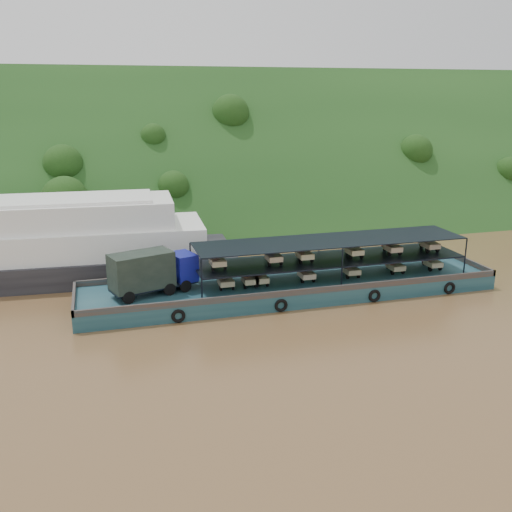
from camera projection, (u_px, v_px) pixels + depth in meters
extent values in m
plane|color=brown|center=(289.00, 301.00, 46.62)|extent=(160.00, 160.00, 0.00)
cube|color=#153613|center=(206.00, 215.00, 79.91)|extent=(140.00, 39.60, 39.60)
cube|color=#123641|center=(290.00, 288.00, 47.99)|extent=(35.00, 7.00, 1.20)
cube|color=#592D19|center=(278.00, 267.00, 50.90)|extent=(35.00, 0.20, 0.50)
cube|color=#592D19|center=(305.00, 292.00, 44.62)|extent=(35.00, 0.20, 0.50)
cube|color=#592D19|center=(470.00, 262.00, 52.33)|extent=(0.20, 7.00, 0.50)
cube|color=#592D19|center=(74.00, 298.00, 43.19)|extent=(0.20, 7.00, 0.50)
torus|color=black|center=(178.00, 316.00, 42.10)|extent=(1.06, 0.26, 1.06)
torus|color=black|center=(281.00, 305.00, 44.20)|extent=(1.06, 0.26, 1.06)
torus|color=black|center=(375.00, 296.00, 46.30)|extent=(1.06, 0.26, 1.06)
torus|color=black|center=(450.00, 288.00, 48.14)|extent=(1.06, 0.26, 1.06)
cylinder|color=black|center=(128.00, 297.00, 42.65)|extent=(1.04, 0.63, 0.99)
cylinder|color=black|center=(118.00, 290.00, 44.30)|extent=(1.04, 0.63, 0.99)
cylinder|color=black|center=(169.00, 289.00, 44.45)|extent=(1.04, 0.63, 0.99)
cylinder|color=black|center=(158.00, 282.00, 46.10)|extent=(1.04, 0.63, 0.99)
cylinder|color=black|center=(185.00, 286.00, 45.19)|extent=(1.04, 0.63, 0.99)
cylinder|color=black|center=(174.00, 279.00, 46.84)|extent=(1.04, 0.63, 0.99)
cube|color=black|center=(154.00, 286.00, 44.81)|extent=(7.05, 4.14, 0.20)
cube|color=navy|center=(183.00, 266.00, 45.87)|extent=(2.33, 2.77, 2.17)
cube|color=black|center=(192.00, 260.00, 46.21)|extent=(0.67, 1.89, 0.89)
cube|color=black|center=(141.00, 270.00, 43.89)|extent=(5.23, 3.72, 2.76)
cube|color=black|center=(330.00, 259.00, 48.29)|extent=(23.00, 5.00, 0.12)
cube|color=black|center=(331.00, 240.00, 47.84)|extent=(23.00, 5.00, 0.08)
cylinder|color=black|center=(202.00, 280.00, 42.96)|extent=(0.12, 0.12, 3.30)
cylinder|color=black|center=(191.00, 262.00, 47.58)|extent=(0.12, 0.12, 3.30)
cylinder|color=black|center=(342.00, 268.00, 45.98)|extent=(0.12, 0.12, 3.30)
cylinder|color=black|center=(319.00, 252.00, 50.60)|extent=(0.12, 0.12, 3.30)
cylinder|color=black|center=(465.00, 257.00, 49.00)|extent=(0.12, 0.12, 3.30)
cylinder|color=black|center=(433.00, 243.00, 53.62)|extent=(0.12, 0.12, 3.30)
cylinder|color=black|center=(222.00, 280.00, 47.24)|extent=(0.12, 0.52, 0.52)
cylinder|color=black|center=(221.00, 288.00, 45.45)|extent=(0.14, 0.52, 0.52)
cylinder|color=black|center=(233.00, 287.00, 45.71)|extent=(0.14, 0.52, 0.52)
cube|color=beige|center=(226.00, 282.00, 45.81)|extent=(1.15, 1.50, 0.44)
cube|color=red|center=(223.00, 275.00, 46.82)|extent=(0.55, 0.80, 0.80)
cube|color=red|center=(223.00, 270.00, 46.50)|extent=(0.50, 0.10, 0.10)
cylinder|color=black|center=(255.00, 277.00, 48.00)|extent=(0.12, 0.52, 0.52)
cylinder|color=black|center=(255.00, 285.00, 46.20)|extent=(0.14, 0.52, 0.52)
cylinder|color=black|center=(267.00, 284.00, 46.46)|extent=(0.14, 0.52, 0.52)
cube|color=beige|center=(260.00, 279.00, 46.56)|extent=(1.15, 1.50, 0.44)
cube|color=#AC0B19|center=(256.00, 273.00, 47.58)|extent=(0.55, 0.80, 0.80)
cube|color=#AC0B19|center=(257.00, 268.00, 47.25)|extent=(0.50, 0.10, 0.10)
cylinder|color=black|center=(301.00, 273.00, 49.06)|extent=(0.12, 0.52, 0.52)
cylinder|color=black|center=(302.00, 280.00, 47.27)|extent=(0.14, 0.52, 0.52)
cylinder|color=black|center=(314.00, 279.00, 47.53)|extent=(0.14, 0.52, 0.52)
cube|color=beige|center=(307.00, 275.00, 47.63)|extent=(1.15, 1.50, 0.44)
cube|color=red|center=(302.00, 269.00, 48.64)|extent=(0.55, 0.80, 0.80)
cube|color=red|center=(303.00, 264.00, 48.32)|extent=(0.50, 0.10, 0.10)
cylinder|color=black|center=(344.00, 270.00, 50.13)|extent=(0.12, 0.52, 0.52)
cylinder|color=black|center=(348.00, 276.00, 48.34)|extent=(0.14, 0.52, 0.52)
cylinder|color=black|center=(358.00, 275.00, 48.60)|extent=(0.14, 0.52, 0.52)
cube|color=beige|center=(351.00, 271.00, 48.70)|extent=(1.15, 1.50, 0.44)
cube|color=#B50C25|center=(346.00, 265.00, 49.71)|extent=(0.55, 0.80, 0.80)
cube|color=#B50C25|center=(347.00, 260.00, 49.39)|extent=(0.50, 0.10, 0.10)
cylinder|color=black|center=(388.00, 266.00, 51.25)|extent=(0.12, 0.52, 0.52)
cylinder|color=black|center=(393.00, 272.00, 49.45)|extent=(0.14, 0.52, 0.52)
cylinder|color=black|center=(403.00, 271.00, 49.72)|extent=(0.14, 0.52, 0.52)
cube|color=#BEB486|center=(396.00, 267.00, 49.81)|extent=(1.15, 1.50, 0.44)
cube|color=red|center=(390.00, 261.00, 50.83)|extent=(0.55, 0.80, 0.80)
cube|color=red|center=(391.00, 256.00, 50.51)|extent=(0.50, 0.10, 0.10)
cylinder|color=black|center=(424.00, 262.00, 52.22)|extent=(0.12, 0.52, 0.52)
cylinder|color=black|center=(430.00, 269.00, 50.43)|extent=(0.14, 0.52, 0.52)
cylinder|color=black|center=(440.00, 268.00, 50.69)|extent=(0.14, 0.52, 0.52)
cube|color=beige|center=(433.00, 263.00, 50.79)|extent=(1.15, 1.50, 0.44)
cube|color=red|center=(426.00, 258.00, 51.80)|extent=(0.55, 0.80, 0.80)
cube|color=red|center=(428.00, 253.00, 51.48)|extent=(0.50, 0.10, 0.10)
cylinder|color=black|center=(245.00, 278.00, 47.77)|extent=(0.12, 0.52, 0.52)
cylinder|color=black|center=(245.00, 286.00, 45.97)|extent=(0.14, 0.52, 0.52)
cylinder|color=black|center=(257.00, 284.00, 46.24)|extent=(0.14, 0.52, 0.52)
cube|color=beige|center=(250.00, 280.00, 46.34)|extent=(1.15, 1.50, 0.44)
cube|color=red|center=(246.00, 273.00, 47.35)|extent=(0.55, 0.80, 0.80)
cube|color=red|center=(247.00, 268.00, 47.03)|extent=(0.50, 0.10, 0.10)
cylinder|color=black|center=(214.00, 261.00, 46.60)|extent=(0.12, 0.52, 0.52)
cylinder|color=black|center=(213.00, 268.00, 44.81)|extent=(0.14, 0.52, 0.52)
cylinder|color=black|center=(225.00, 267.00, 45.07)|extent=(0.14, 0.52, 0.52)
cube|color=beige|center=(218.00, 262.00, 45.17)|extent=(1.15, 1.50, 0.44)
cube|color=red|center=(215.00, 256.00, 46.18)|extent=(0.55, 0.80, 0.80)
cube|color=red|center=(215.00, 251.00, 45.86)|extent=(0.50, 0.10, 0.10)
cylinder|color=black|center=(269.00, 257.00, 47.83)|extent=(0.12, 0.52, 0.52)
cylinder|color=black|center=(269.00, 263.00, 46.03)|extent=(0.14, 0.52, 0.52)
cylinder|color=black|center=(281.00, 262.00, 46.29)|extent=(0.14, 0.52, 0.52)
cube|color=beige|center=(274.00, 258.00, 46.39)|extent=(1.15, 1.50, 0.44)
cube|color=#1C39AA|center=(270.00, 252.00, 47.41)|extent=(0.55, 0.80, 0.80)
cube|color=#1C39AA|center=(270.00, 247.00, 47.08)|extent=(0.50, 0.10, 0.10)
cylinder|color=black|center=(299.00, 254.00, 48.53)|extent=(0.12, 0.52, 0.52)
cylinder|color=black|center=(300.00, 261.00, 46.74)|extent=(0.14, 0.52, 0.52)
cylinder|color=black|center=(312.00, 260.00, 47.00)|extent=(0.14, 0.52, 0.52)
cube|color=beige|center=(305.00, 255.00, 47.10)|extent=(1.15, 1.50, 0.44)
cube|color=#B70F0C|center=(300.00, 249.00, 48.11)|extent=(0.55, 0.80, 0.80)
cube|color=#B70F0C|center=(301.00, 244.00, 47.79)|extent=(0.50, 0.10, 0.10)
cylinder|color=black|center=(347.00, 251.00, 49.71)|extent=(0.12, 0.52, 0.52)
cylinder|color=black|center=(351.00, 256.00, 47.92)|extent=(0.14, 0.52, 0.52)
cylinder|color=black|center=(361.00, 256.00, 48.18)|extent=(0.14, 0.52, 0.52)
cube|color=beige|center=(354.00, 251.00, 48.28)|extent=(1.15, 1.50, 0.44)
cube|color=tan|center=(349.00, 246.00, 49.29)|extent=(0.55, 0.80, 0.80)
cube|color=tan|center=(350.00, 241.00, 48.97)|extent=(0.50, 0.10, 0.10)
cylinder|color=black|center=(385.00, 248.00, 50.66)|extent=(0.12, 0.52, 0.52)
cylinder|color=black|center=(389.00, 253.00, 48.87)|extent=(0.14, 0.52, 0.52)
cylinder|color=black|center=(400.00, 252.00, 49.13)|extent=(0.14, 0.52, 0.52)
cube|color=beige|center=(393.00, 248.00, 49.23)|extent=(1.15, 1.50, 0.44)
cube|color=#AA0B19|center=(387.00, 243.00, 50.24)|extent=(0.55, 0.80, 0.80)
cube|color=#AA0B19|center=(388.00, 238.00, 49.92)|extent=(0.50, 0.10, 0.10)
cylinder|color=black|center=(421.00, 245.00, 51.64)|extent=(0.12, 0.52, 0.52)
cylinder|color=black|center=(427.00, 250.00, 49.84)|extent=(0.14, 0.52, 0.52)
cylinder|color=black|center=(437.00, 249.00, 50.10)|extent=(0.14, 0.52, 0.52)
cube|color=tan|center=(431.00, 245.00, 50.20)|extent=(1.15, 1.50, 0.44)
cube|color=beige|center=(424.00, 240.00, 51.21)|extent=(0.55, 0.80, 0.80)
cube|color=beige|center=(425.00, 235.00, 50.89)|extent=(0.50, 0.10, 0.10)
cube|color=black|center=(33.00, 267.00, 52.02)|extent=(37.08, 11.30, 2.20)
cube|color=white|center=(30.00, 242.00, 51.36)|extent=(31.54, 10.06, 2.56)
cube|color=white|center=(27.00, 215.00, 50.68)|extent=(26.01, 8.82, 2.38)
cube|color=white|center=(25.00, 201.00, 50.31)|extent=(22.30, 7.69, 0.27)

